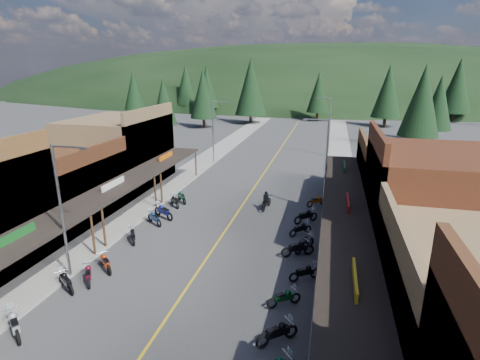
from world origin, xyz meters
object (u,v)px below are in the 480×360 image
Objects in this scene: pine_0 at (134,90)px; pine_5 at (457,86)px; streetlight_1 at (214,129)px; pine_10 at (203,94)px; pedestrian_east_a at (331,315)px; streetlight_3 at (329,124)px; bike_west_3 at (14,323)px; shop_west_3 at (120,152)px; rider_on_bike at (266,202)px; pine_7 at (186,85)px; bike_east_9 at (301,228)px; pine_4 at (388,91)px; pine_2 at (251,86)px; bike_west_4 at (66,281)px; shop_west_2 at (58,189)px; pine_1 at (207,86)px; bike_west_9 at (163,211)px; bike_west_10 at (175,201)px; bike_west_6 at (105,262)px; shop_east_2 at (432,206)px; pedestrian_east_b at (341,189)px; pine_9 at (439,103)px; bike_east_4 at (277,332)px; pine_11 at (422,101)px; pine_3 at (318,92)px; bike_east_5 at (284,297)px; bike_west_5 at (89,273)px; bike_west_7 at (133,235)px; bike_west_11 at (182,196)px; streetlight_0 at (63,207)px; bike_east_10 at (306,215)px; bike_west_8 at (154,217)px; pine_8 at (164,102)px; streetlight_2 at (324,162)px; bike_east_7 at (298,247)px; bike_east_8 at (305,243)px.

pine_0 is 74.69m from pine_5.
streetlight_1 is 30.19m from pine_10.
streetlight_3 is at bearing -155.07° from pedestrian_east_a.
pine_0 is at bearing 145.72° from streetlight_3.
shop_west_3 is at bearing 57.09° from bike_west_3.
pine_0 reaches higher than rider_on_bike.
bike_east_9 is at bearing -62.73° from pine_7.
pine_4 is 75.26m from bike_west_3.
pine_2 is 6.96× the size of bike_west_4.
pine_1 is (-10.25, 68.30, 4.70)m from shop_west_2.
pine_10 is 5.00× the size of bike_west_9.
pine_4 is at bearing 15.52° from pine_10.
bike_west_6 is at bearing -130.67° from bike_west_10.
shop_east_2 is 5.68× the size of pedestrian_east_b.
bike_east_4 is (-18.44, -53.59, -5.78)m from pine_9.
bike_west_9 is at bearing -85.75° from streetlight_1.
pine_11 is 6.10× the size of bike_west_6.
pine_3 is 63.25m from bike_east_9.
shop_west_3 is 18.32m from bike_west_6.
bike_east_5 is 0.80× the size of rider_on_bike.
bike_west_5 is 5.33m from bike_west_7.
pedestrian_east_a is (21.61, -9.20, -1.43)m from shop_west_2.
pine_1 is 65.42m from bike_west_11.
pine_2 reaches higher than streetlight_0.
pine_10 is (-42.00, 5.00, 0.40)m from pine_9.
pine_7 is 92.72m from pedestrian_east_a.
pine_3 reaches higher than bike_west_9.
bike_east_10 is at bearing -46.51° from bike_west_10.
bike_west_8 reaches higher than bike_west_11.
rider_on_bike is (20.24, -42.30, -6.10)m from pine_10.
pine_8 reaches higher than bike_west_10.
bike_east_10 is at bearing -113.56° from pine_11.
streetlight_3 is at bearing -19.05° from pine_8.
streetlight_2 reaches higher than bike_west_8.
bike_west_6 is 12.11m from bike_east_7.
bike_west_11 is (12.40, -42.42, -6.21)m from pine_10.
pine_9 is (20.00, -21.00, -0.10)m from pine_3.
bike_east_8 is (11.67, -2.98, -0.06)m from bike_west_9.
pine_5 is 1.12× the size of pine_7.
pine_2 is 1.27× the size of pine_3.
bike_east_7 is at bearing -41.36° from bike_east_9.
pine_7 is at bearing 54.90° from bike_west_3.
bike_east_10 is (15.82, -52.52, -7.36)m from pine_2.
bike_west_6 is at bearing 12.99° from bike_west_4.
pine_1 is 77.32m from bike_west_6.
bike_east_8 is at bearing -96.71° from streetlight_2.
streetlight_1 is 21.23m from bike_east_10.
shop_west_2 reaches higher than bike_east_8.
pedestrian_east_b is (14.36, 5.00, 0.55)m from bike_west_10.
shop_west_2 is 4.93× the size of bike_east_7.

